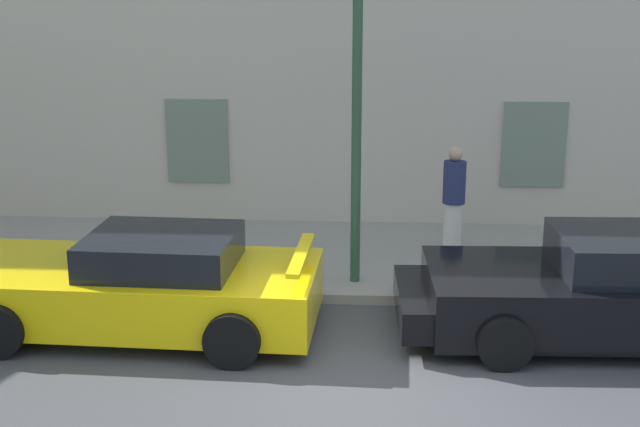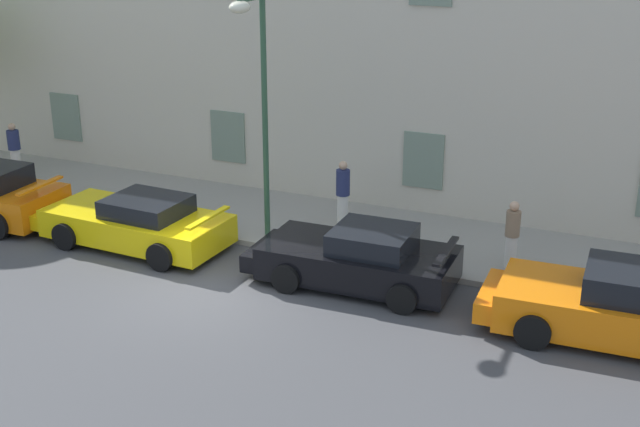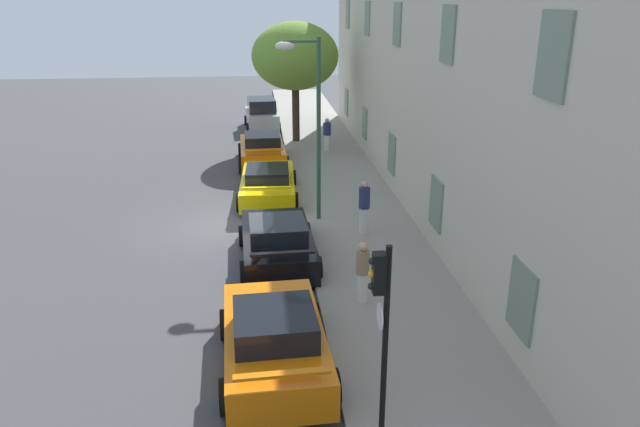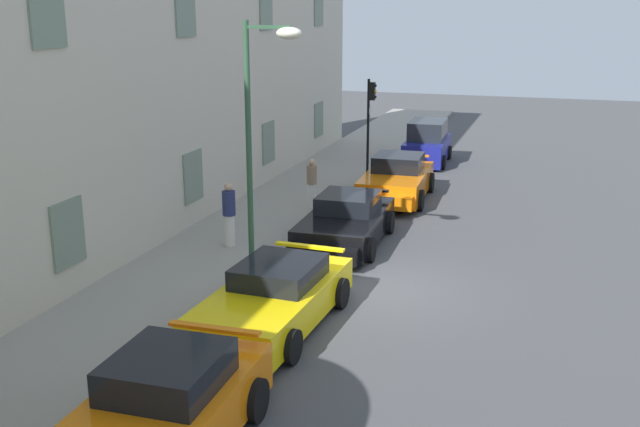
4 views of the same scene
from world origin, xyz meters
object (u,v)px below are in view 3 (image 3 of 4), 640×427
sportscar_white_middle (277,241)px  street_lamp (306,98)px  hatchback_parked (262,115)px  tree_near_kerb (295,56)px  sportscar_tail_end (274,337)px  sportscar_red_lead (262,150)px  sportscar_yellow_flank (268,182)px  pedestrian_admiring (327,134)px  pedestrian_strolling (364,207)px  traffic_light (382,315)px  pedestrian_bystander (363,272)px

sportscar_white_middle → street_lamp: (-2.92, 1.12, 3.66)m
hatchback_parked → tree_near_kerb: size_ratio=0.63×
sportscar_tail_end → street_lamp: street_lamp is taller
sportscar_red_lead → sportscar_yellow_flank: (4.87, 0.15, -0.07)m
sportscar_yellow_flank → sportscar_tail_end: 11.19m
sportscar_yellow_flank → pedestrian_admiring: 7.22m
pedestrian_admiring → pedestrian_strolling: size_ratio=0.91×
traffic_light → sportscar_tail_end: bearing=-149.6°
sportscar_red_lead → sportscar_tail_end: sportscar_red_lead is taller
street_lamp → sportscar_yellow_flank: bearing=-157.0°
tree_near_kerb → traffic_light: size_ratio=1.63×
sportscar_red_lead → traffic_light: size_ratio=1.30×
sportscar_red_lead → sportscar_white_middle: sportscar_red_lead is taller
sportscar_yellow_flank → street_lamp: (2.92, 1.24, 3.66)m
street_lamp → pedestrian_admiring: size_ratio=3.76×
sportscar_white_middle → sportscar_tail_end: size_ratio=1.00×
sportscar_red_lead → sportscar_white_middle: size_ratio=1.02×
tree_near_kerb → hatchback_parked: bearing=-156.0°
pedestrian_strolling → sportscar_yellow_flank: bearing=-146.5°
sportscar_red_lead → pedestrian_strolling: (9.30, 3.08, 0.39)m
street_lamp → tree_near_kerb: bearing=177.8°
pedestrian_bystander → pedestrian_admiring: bearing=176.5°
sportscar_yellow_flank → pedestrian_admiring: bearing=155.0°
hatchback_parked → sportscar_tail_end: bearing=-0.3°
street_lamp → hatchback_parked: bearing=-175.3°
sportscar_white_middle → sportscar_tail_end: 5.35m
hatchback_parked → street_lamp: size_ratio=0.63×
tree_near_kerb → pedestrian_bystander: (17.78, 0.41, -3.48)m
sportscar_tail_end → tree_near_kerb: bearing=174.7°
sportscar_red_lead → sportscar_white_middle: bearing=1.4°
hatchback_parked → tree_near_kerb: tree_near_kerb is taller
sportscar_white_middle → pedestrian_strolling: pedestrian_strolling is taller
hatchback_parked → sportscar_red_lead: bearing=-0.8°
tree_near_kerb → pedestrian_strolling: size_ratio=3.41×
sportscar_tail_end → traffic_light: 3.80m
street_lamp → pedestrian_admiring: (-9.46, 1.81, -3.31)m
sportscar_red_lead → pedestrian_strolling: size_ratio=2.72×
sportscar_white_middle → street_lamp: bearing=159.0°
sportscar_yellow_flank → sportscar_tail_end: sportscar_tail_end is taller
sportscar_yellow_flank → pedestrian_strolling: 5.34m
sportscar_tail_end → street_lamp: bearing=170.4°
sportscar_yellow_flank → sportscar_tail_end: (11.19, -0.16, 0.06)m
sportscar_white_middle → pedestrian_admiring: bearing=166.7°
hatchback_parked → pedestrian_strolling: pedestrian_strolling is taller
sportscar_yellow_flank → hatchback_parked: hatchback_parked is taller
hatchback_parked → traffic_light: traffic_light is taller
pedestrian_bystander → sportscar_yellow_flank: bearing=-166.8°
sportscar_yellow_flank → traffic_light: (13.98, 1.48, 2.06)m
tree_near_kerb → street_lamp: size_ratio=1.00×
sportscar_white_middle → traffic_light: (8.14, 1.36, 2.05)m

